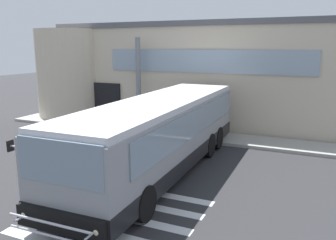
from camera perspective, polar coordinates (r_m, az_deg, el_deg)
ground_plane at (r=14.41m, az=-5.97°, el=-6.75°), size 80.00×90.00×0.02m
bay_paint_stripes at (r=10.13m, az=-8.23°, el=-15.11°), size 4.40×3.96×0.01m
terminal_building at (r=24.57m, az=6.31°, el=8.01°), size 18.99×13.80×5.91m
boarding_curb at (r=18.52m, az=1.53°, el=-2.19°), size 21.19×2.00×0.15m
entry_support_column at (r=19.75m, az=-4.81°, el=6.11°), size 0.28×0.28×4.91m
bus_main_foreground at (r=12.95m, az=-1.22°, el=-2.63°), size 3.02×11.64×2.70m
passenger_near_column at (r=18.62m, az=-4.31°, el=1.13°), size 0.52×0.51×1.68m
passenger_by_doorway at (r=18.24m, az=-0.98°, el=0.83°), size 0.55×0.36×1.68m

